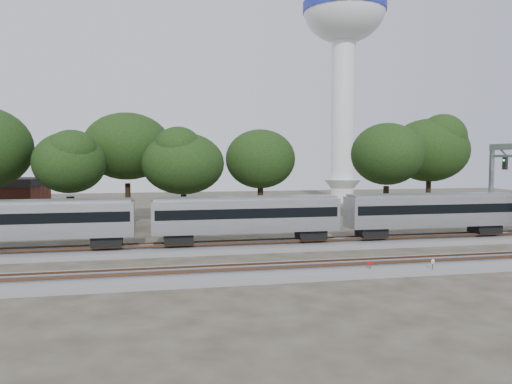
% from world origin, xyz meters
% --- Properties ---
extents(ground, '(160.00, 160.00, 0.00)m').
position_xyz_m(ground, '(0.00, 0.00, 0.00)').
color(ground, '#383328').
rests_on(ground, ground).
extents(track_far, '(160.00, 5.00, 0.73)m').
position_xyz_m(track_far, '(0.00, 6.00, 0.21)').
color(track_far, slate).
rests_on(track_far, ground).
extents(track_near, '(160.00, 5.00, 0.73)m').
position_xyz_m(track_near, '(0.00, -4.00, 0.21)').
color(track_near, slate).
rests_on(track_near, ground).
extents(train, '(103.51, 2.95, 4.35)m').
position_xyz_m(train, '(9.70, 6.00, 3.07)').
color(train, silver).
rests_on(train, ground).
extents(switch_stand_red, '(0.29, 0.15, 0.96)m').
position_xyz_m(switch_stand_red, '(7.23, -5.34, 0.61)').
color(switch_stand_red, '#512D19').
rests_on(switch_stand_red, ground).
extents(switch_stand_white, '(0.34, 0.17, 1.11)m').
position_xyz_m(switch_stand_white, '(11.42, -6.26, 0.71)').
color(switch_stand_white, '#512D19').
rests_on(switch_stand_white, ground).
extents(switch_lever, '(0.57, 0.44, 0.30)m').
position_xyz_m(switch_lever, '(8.37, -5.50, 0.15)').
color(switch_lever, '#512D19').
rests_on(switch_lever, ground).
extents(water_tower, '(14.55, 14.55, 40.28)m').
position_xyz_m(water_tower, '(25.83, 47.13, 29.84)').
color(water_tower, silver).
rests_on(water_tower, ground).
extents(tree_2, '(7.65, 7.65, 10.79)m').
position_xyz_m(tree_2, '(-15.66, 16.74, 7.51)').
color(tree_2, black).
rests_on(tree_2, ground).
extents(tree_3, '(9.51, 9.51, 13.40)m').
position_xyz_m(tree_3, '(-10.25, 23.17, 9.34)').
color(tree_3, black).
rests_on(tree_3, ground).
extents(tree_4, '(7.51, 7.51, 10.59)m').
position_xyz_m(tree_4, '(-4.06, 18.28, 7.37)').
color(tree_4, black).
rests_on(tree_4, ground).
extents(tree_5, '(7.99, 7.99, 11.27)m').
position_xyz_m(tree_5, '(5.84, 24.05, 7.85)').
color(tree_5, black).
rests_on(tree_5, ground).
extents(tree_6, '(8.61, 8.61, 12.13)m').
position_xyz_m(tree_6, '(20.63, 19.52, 8.45)').
color(tree_6, black).
rests_on(tree_6, ground).
extents(tree_7, '(9.18, 9.18, 12.95)m').
position_xyz_m(tree_7, '(30.06, 25.75, 9.02)').
color(tree_7, black).
rests_on(tree_7, ground).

